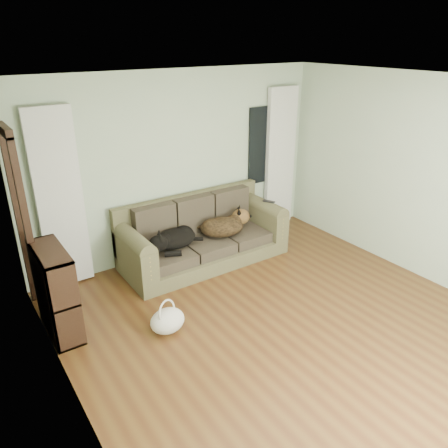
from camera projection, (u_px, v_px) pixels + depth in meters
floor at (295, 333)px, 4.77m from camera, size 5.00×5.00×0.00m
ceiling at (315, 85)px, 3.73m from camera, size 5.00×5.00×0.00m
wall_back at (180, 165)px, 6.15m from camera, size 4.50×0.04×2.60m
wall_left at (71, 295)px, 3.09m from camera, size 0.04×5.00×2.60m
wall_right at (437, 183)px, 5.41m from camera, size 0.04×5.00×2.60m
curtain_left at (60, 201)px, 5.27m from camera, size 0.55×0.08×2.25m
curtain_right at (280, 158)px, 7.07m from camera, size 0.55×0.08×2.25m
window_pane at (262, 145)px, 6.83m from camera, size 0.50×0.03×1.20m
door_casing at (24, 228)px, 4.78m from camera, size 0.07×0.60×2.10m
sofa at (204, 232)px, 6.12m from camera, size 2.33×1.01×0.95m
dog_black_lab at (173, 239)px, 5.85m from camera, size 0.61×0.43×0.26m
dog_shepherd at (224, 225)px, 6.24m from camera, size 0.77×0.64×0.29m
tv_remote at (269, 201)px, 6.45m from camera, size 0.13×0.19×0.02m
tote_bag at (167, 319)px, 4.73m from camera, size 0.41×0.34×0.28m
bookshelf at (56, 291)px, 4.62m from camera, size 0.38×0.82×0.99m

